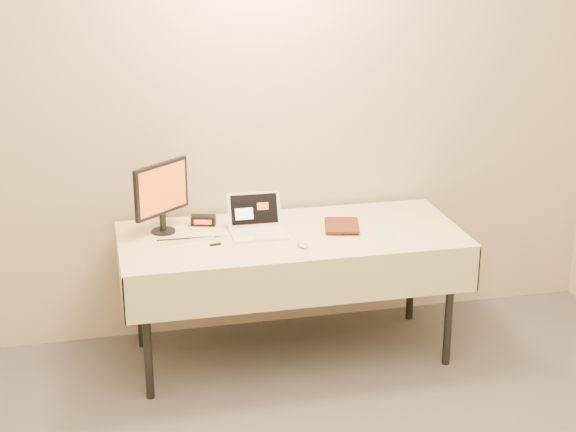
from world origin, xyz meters
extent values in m
cube|color=beige|center=(0.00, 2.50, 1.35)|extent=(4.00, 0.10, 2.70)
cylinder|color=black|center=(-0.82, 1.75, 0.34)|extent=(0.04, 0.04, 0.69)
cylinder|color=black|center=(0.82, 1.75, 0.34)|extent=(0.04, 0.04, 0.69)
cylinder|color=black|center=(-0.82, 2.34, 0.34)|extent=(0.04, 0.04, 0.69)
cylinder|color=black|center=(0.82, 2.34, 0.34)|extent=(0.04, 0.04, 0.69)
cube|color=gray|center=(0.00, 2.04, 0.71)|extent=(1.80, 0.75, 0.04)
cube|color=beige|center=(0.00, 2.04, 0.73)|extent=(1.86, 0.81, 0.01)
cube|color=beige|center=(0.00, 1.64, 0.60)|extent=(1.86, 0.01, 0.25)
cube|color=beige|center=(0.00, 2.45, 0.60)|extent=(1.86, 0.01, 0.25)
cube|color=beige|center=(-0.93, 2.04, 0.60)|extent=(0.01, 0.81, 0.25)
cube|color=beige|center=(0.93, 2.04, 0.60)|extent=(0.01, 0.81, 0.25)
cube|color=white|center=(-0.18, 2.05, 0.75)|extent=(0.30, 0.21, 0.02)
cube|color=white|center=(-0.18, 2.19, 0.84)|extent=(0.29, 0.08, 0.18)
cube|color=black|center=(-0.18, 2.19, 0.84)|extent=(0.26, 0.07, 0.15)
cylinder|color=black|center=(-0.68, 2.22, 0.74)|extent=(0.19, 0.19, 0.01)
cube|color=black|center=(-0.68, 2.22, 0.80)|extent=(0.03, 0.03, 0.10)
cube|color=black|center=(-0.68, 2.22, 0.99)|extent=(0.31, 0.26, 0.29)
cube|color=orange|center=(-0.68, 2.22, 0.99)|extent=(0.26, 0.22, 0.25)
imported|color=maroon|center=(0.20, 2.09, 0.86)|extent=(0.19, 0.07, 0.25)
cube|color=black|center=(-0.45, 2.28, 0.77)|extent=(0.15, 0.09, 0.06)
cube|color=#FF220C|center=(-0.46, 2.25, 0.77)|extent=(0.09, 0.03, 0.02)
ellipsoid|color=silver|center=(0.01, 1.83, 0.75)|extent=(0.06, 0.10, 0.02)
cube|color=#B4D8AB|center=(0.49, 1.94, 0.74)|extent=(0.13, 0.30, 0.00)
cube|color=black|center=(-0.43, 1.96, 0.74)|extent=(0.06, 0.03, 0.01)
camera|label=1|loc=(-1.01, -2.33, 2.41)|focal=55.00mm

